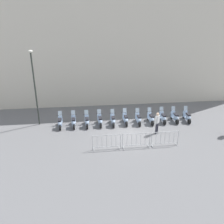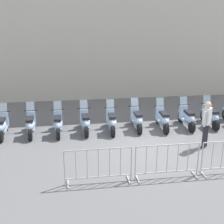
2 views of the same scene
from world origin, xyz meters
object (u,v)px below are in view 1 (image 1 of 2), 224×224
(motorcycle_2, at_px, (87,121))
(street_lamp, at_px, (34,82))
(motorcycle_1, at_px, (74,122))
(motorcycle_5, at_px, (126,119))
(barrier_segment_0, at_px, (107,142))
(motorcycle_10, at_px, (187,117))
(officer_mid_plaza, at_px, (157,122))
(motorcycle_7, at_px, (151,118))
(motorcycle_8, at_px, (163,117))
(motorcycle_4, at_px, (113,120))
(barrier_segment_2, at_px, (165,139))
(motorcycle_6, at_px, (138,119))
(motorcycle_0, at_px, (60,122))
(motorcycle_9, at_px, (175,117))
(motorcycle_3, at_px, (100,120))
(barrier_segment_1, at_px, (136,141))

(motorcycle_2, xyz_separation_m, street_lamp, (-4.08, 0.62, 3.22))
(motorcycle_1, relative_size, motorcycle_5, 1.00)
(barrier_segment_0, bearing_deg, motorcycle_10, 31.60)
(barrier_segment_0, relative_size, officer_mid_plaza, 1.12)
(street_lamp, bearing_deg, motorcycle_7, -1.52)
(motorcycle_8, bearing_deg, motorcycle_4, -175.28)
(motorcycle_4, bearing_deg, street_lamp, 175.53)
(motorcycle_2, bearing_deg, barrier_segment_2, -32.41)
(motorcycle_5, bearing_deg, barrier_segment_2, -58.94)
(motorcycle_8, bearing_deg, motorcycle_7, -173.52)
(barrier_segment_2, xyz_separation_m, street_lamp, (-9.65, 4.15, 3.16))
(motorcycle_6, bearing_deg, motorcycle_4, -176.59)
(motorcycle_0, xyz_separation_m, motorcycle_10, (10.88, 0.70, 0.00))
(motorcycle_9, bearing_deg, motorcycle_7, -174.59)
(motorcycle_0, distance_m, street_lamp, 3.81)
(motorcycle_10, bearing_deg, motorcycle_0, -176.32)
(motorcycle_6, bearing_deg, motorcycle_5, 177.64)
(motorcycle_1, height_order, motorcycle_9, same)
(motorcycle_3, xyz_separation_m, motorcycle_6, (3.27, 0.14, 0.00))
(motorcycle_1, relative_size, barrier_segment_2, 0.89)
(motorcycle_3, distance_m, barrier_segment_1, 4.53)
(motorcycle_9, bearing_deg, motorcycle_10, 0.50)
(motorcycle_6, height_order, motorcycle_8, same)
(motorcycle_3, bearing_deg, motorcycle_8, 3.87)
(motorcycle_5, bearing_deg, officer_mid_plaza, -41.32)
(barrier_segment_2, bearing_deg, motorcycle_6, 107.77)
(motorcycle_7, bearing_deg, officer_mid_plaza, -89.24)
(barrier_segment_1, xyz_separation_m, officer_mid_plaza, (1.92, 2.04, 0.46))
(motorcycle_6, height_order, officer_mid_plaza, officer_mid_plaza)
(motorcycle_0, relative_size, motorcycle_3, 1.00)
(motorcycle_8, xyz_separation_m, motorcycle_10, (2.18, 0.09, 0.00))
(motorcycle_6, relative_size, barrier_segment_2, 0.89)
(motorcycle_1, height_order, barrier_segment_2, motorcycle_1)
(barrier_segment_1, bearing_deg, motorcycle_8, 54.51)
(officer_mid_plaza, bearing_deg, motorcycle_10, 34.47)
(officer_mid_plaza, bearing_deg, barrier_segment_2, -86.97)
(motorcycle_3, height_order, motorcycle_5, same)
(motorcycle_0, xyz_separation_m, motorcycle_9, (9.79, 0.69, 0.00))
(motorcycle_7, height_order, street_lamp, street_lamp)
(motorcycle_1, height_order, motorcycle_10, same)
(street_lamp, xyz_separation_m, officer_mid_plaza, (9.55, -2.26, -2.70))
(motorcycle_5, relative_size, motorcycle_9, 1.00)
(motorcycle_10, distance_m, street_lamp, 13.18)
(motorcycle_1, bearing_deg, motorcycle_5, 4.39)
(motorcycle_6, xyz_separation_m, motorcycle_9, (3.26, 0.31, 0.00))
(barrier_segment_2, bearing_deg, motorcycle_9, 63.51)
(motorcycle_10, bearing_deg, motorcycle_7, -176.23)
(motorcycle_10, bearing_deg, motorcycle_3, -176.55)
(motorcycle_4, height_order, barrier_segment_1, motorcycle_4)
(motorcycle_8, xyz_separation_m, officer_mid_plaza, (-1.06, -2.13, 0.53))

